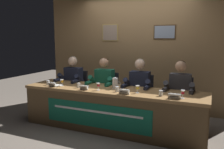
{
  "coord_description": "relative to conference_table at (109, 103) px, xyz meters",
  "views": [
    {
      "loc": [
        1.59,
        -3.63,
        1.59
      ],
      "look_at": [
        0.0,
        0.0,
        0.97
      ],
      "focal_mm": 37.03,
      "sensor_mm": 36.0,
      "label": 1
    }
  ],
  "objects": [
    {
      "name": "ground_plane",
      "position": [
        0.0,
        0.11,
        -0.5
      ],
      "size": [
        12.0,
        12.0,
        0.0
      ],
      "primitive_type": "plane",
      "color": "#70665B"
    },
    {
      "name": "wall_back_panelled",
      "position": [
        0.0,
        1.5,
        0.8
      ],
      "size": [
        4.42,
        0.14,
        2.6
      ],
      "color": "#937047",
      "rests_on": "ground_plane"
    },
    {
      "name": "conference_table",
      "position": [
        0.0,
        0.0,
        0.0
      ],
      "size": [
        3.22,
        0.8,
        0.72
      ],
      "color": "olive",
      "rests_on": "ground_plane"
    },
    {
      "name": "chair_far_left",
      "position": [
        -1.09,
        0.69,
        -0.06
      ],
      "size": [
        0.44,
        0.44,
        0.9
      ],
      "color": "black",
      "rests_on": "ground_plane"
    },
    {
      "name": "panelist_far_left",
      "position": [
        -1.09,
        0.49,
        0.21
      ],
      "size": [
        0.51,
        0.48,
        1.23
      ],
      "color": "black",
      "rests_on": "ground_plane"
    },
    {
      "name": "nameplate_far_left",
      "position": [
        -1.06,
        -0.18,
        0.27
      ],
      "size": [
        0.15,
        0.06,
        0.08
      ],
      "color": "white",
      "rests_on": "conference_table"
    },
    {
      "name": "juice_glass_far_left",
      "position": [
        -0.94,
        -0.06,
        0.31
      ],
      "size": [
        0.06,
        0.06,
        0.12
      ],
      "color": "white",
      "rests_on": "conference_table"
    },
    {
      "name": "water_cup_far_left",
      "position": [
        -1.24,
        -0.08,
        0.26
      ],
      "size": [
        0.06,
        0.06,
        0.08
      ],
      "color": "silver",
      "rests_on": "conference_table"
    },
    {
      "name": "chair_center_left",
      "position": [
        -0.36,
        0.69,
        -0.06
      ],
      "size": [
        0.44,
        0.44,
        0.9
      ],
      "color": "black",
      "rests_on": "ground_plane"
    },
    {
      "name": "panelist_center_left",
      "position": [
        -0.36,
        0.49,
        0.21
      ],
      "size": [
        0.51,
        0.48,
        1.23
      ],
      "color": "black",
      "rests_on": "ground_plane"
    },
    {
      "name": "nameplate_center_left",
      "position": [
        -0.4,
        -0.18,
        0.27
      ],
      "size": [
        0.15,
        0.06,
        0.08
      ],
      "color": "white",
      "rests_on": "conference_table"
    },
    {
      "name": "juice_glass_center_left",
      "position": [
        -0.16,
        -0.1,
        0.31
      ],
      "size": [
        0.06,
        0.06,
        0.12
      ],
      "color": "white",
      "rests_on": "conference_table"
    },
    {
      "name": "water_cup_center_left",
      "position": [
        -0.58,
        -0.06,
        0.26
      ],
      "size": [
        0.06,
        0.06,
        0.08
      ],
      "color": "silver",
      "rests_on": "conference_table"
    },
    {
      "name": "chair_center_right",
      "position": [
        0.37,
        0.69,
        -0.06
      ],
      "size": [
        0.44,
        0.44,
        0.9
      ],
      "color": "black",
      "rests_on": "ground_plane"
    },
    {
      "name": "panelist_center_right",
      "position": [
        0.37,
        0.49,
        0.21
      ],
      "size": [
        0.51,
        0.48,
        1.23
      ],
      "color": "black",
      "rests_on": "ground_plane"
    },
    {
      "name": "nameplate_center_right",
      "position": [
        0.34,
        -0.19,
        0.27
      ],
      "size": [
        0.17,
        0.06,
        0.08
      ],
      "color": "white",
      "rests_on": "conference_table"
    },
    {
      "name": "juice_glass_center_right",
      "position": [
        0.51,
        -0.03,
        0.31
      ],
      "size": [
        0.06,
        0.06,
        0.12
      ],
      "color": "white",
      "rests_on": "conference_table"
    },
    {
      "name": "water_cup_center_right",
      "position": [
        0.18,
        -0.07,
        0.26
      ],
      "size": [
        0.06,
        0.06,
        0.08
      ],
      "color": "silver",
      "rests_on": "conference_table"
    },
    {
      "name": "chair_far_right",
      "position": [
        1.1,
        0.69,
        -0.06
      ],
      "size": [
        0.44,
        0.44,
        0.9
      ],
      "color": "black",
      "rests_on": "ground_plane"
    },
    {
      "name": "panelist_far_right",
      "position": [
        1.1,
        0.49,
        0.21
      ],
      "size": [
        0.51,
        0.48,
        1.23
      ],
      "color": "black",
      "rests_on": "ground_plane"
    },
    {
      "name": "nameplate_far_right",
      "position": [
        1.12,
        -0.17,
        0.27
      ],
      "size": [
        0.18,
        0.06,
        0.08
      ],
      "color": "white",
      "rests_on": "conference_table"
    },
    {
      "name": "juice_glass_far_right",
      "position": [
        1.22,
        -0.09,
        0.31
      ],
      "size": [
        0.06,
        0.06,
        0.12
      ],
      "color": "white",
      "rests_on": "conference_table"
    },
    {
      "name": "water_cup_far_right",
      "position": [
        0.9,
        -0.07,
        0.26
      ],
      "size": [
        0.06,
        0.06,
        0.08
      ],
      "color": "silver",
      "rests_on": "conference_table"
    },
    {
      "name": "water_pitcher_central",
      "position": [
        0.06,
        0.13,
        0.32
      ],
      "size": [
        0.15,
        0.1,
        0.21
      ],
      "color": "silver",
      "rests_on": "conference_table"
    },
    {
      "name": "document_stack_far_left",
      "position": [
        -1.07,
        -0.06,
        0.23
      ],
      "size": [
        0.21,
        0.15,
        0.01
      ],
      "color": "white",
      "rests_on": "conference_table"
    }
  ]
}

